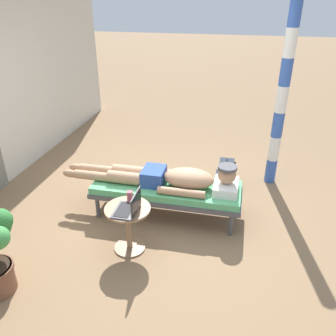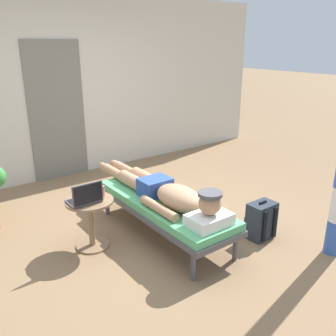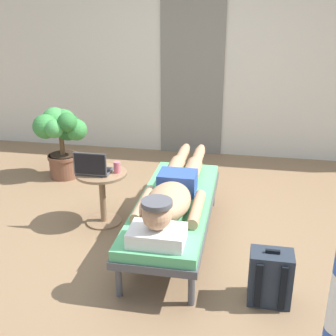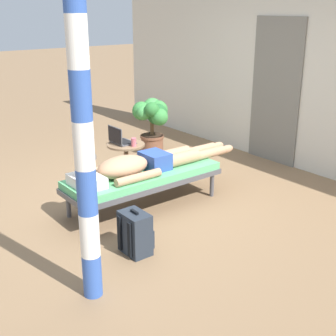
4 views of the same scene
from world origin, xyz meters
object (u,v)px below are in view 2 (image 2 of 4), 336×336
at_px(person_reclining, 166,192).
at_px(drink_glass, 102,191).
at_px(laptop, 85,198).
at_px(backpack, 261,221).
at_px(lounge_chair, 164,206).
at_px(side_table, 90,215).

height_order(person_reclining, drink_glass, person_reclining).
bearing_deg(laptop, drink_glass, 18.94).
bearing_deg(backpack, laptop, 151.79).
distance_m(lounge_chair, backpack, 1.06).
bearing_deg(backpack, person_reclining, 142.22).
distance_m(person_reclining, drink_glass, 0.66).
bearing_deg(drink_glass, laptop, -161.06).
distance_m(person_reclining, backpack, 1.07).
bearing_deg(laptop, lounge_chair, -13.81).
height_order(laptop, backpack, laptop).
bearing_deg(person_reclining, backpack, -37.78).
distance_m(side_table, drink_glass, 0.27).
height_order(drink_glass, backpack, drink_glass).
bearing_deg(side_table, laptop, -139.48).
bearing_deg(side_table, lounge_chair, -18.55).
xyz_separation_m(side_table, drink_glass, (0.15, 0.02, 0.22)).
xyz_separation_m(lounge_chair, person_reclining, (0.00, -0.04, 0.17)).
bearing_deg(side_table, backpack, -30.56).
bearing_deg(backpack, lounge_chair, 140.54).
bearing_deg(laptop, person_reclining, -16.42).
relative_size(side_table, laptop, 1.69).
xyz_separation_m(laptop, backpack, (1.60, -0.86, -0.39)).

